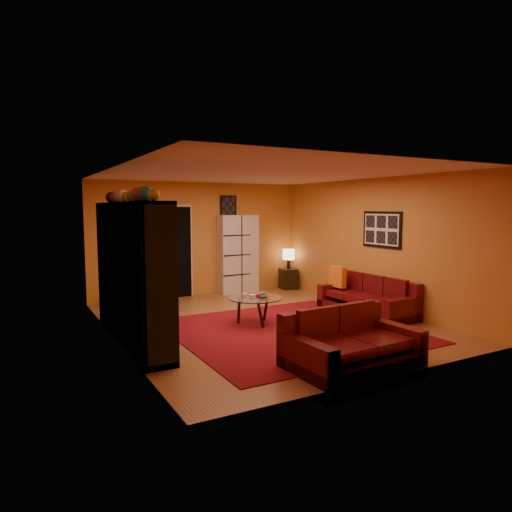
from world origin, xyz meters
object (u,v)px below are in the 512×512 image
bowl_chair (131,293)px  table_lamp (289,255)px  sofa (369,299)px  coffee_table (255,300)px  entertainment_unit (131,272)px  tv (134,276)px  storage_cabinet (238,254)px  loveseat (348,343)px  side_table (288,279)px

bowl_chair → table_lamp: table_lamp is taller
sofa → coffee_table: 2.34m
entertainment_unit → tv: 0.09m
sofa → storage_cabinet: storage_cabinet is taller
sofa → coffee_table: size_ratio=2.15×
coffee_table → bowl_chair: bearing=121.0°
storage_cabinet → table_lamp: 1.35m
loveseat → bowl_chair: (-1.61, 4.91, -0.00)m
loveseat → bowl_chair: 5.17m
loveseat → table_lamp: (2.35, 5.07, 0.57)m
entertainment_unit → sofa: bearing=-4.9°
coffee_table → storage_cabinet: 3.09m
tv → table_lamp: tv is taller
tv → bowl_chair: (0.52, 2.47, -0.71)m
side_table → coffee_table: bearing=-131.9°
storage_cabinet → bowl_chair: (-2.62, -0.30, -0.65)m
entertainment_unit → coffee_table: entertainment_unit is taller
loveseat → storage_cabinet: storage_cabinet is taller
loveseat → sofa: bearing=-50.4°
tv → storage_cabinet: size_ratio=0.50×
entertainment_unit → loveseat: entertainment_unit is taller
loveseat → table_lamp: size_ratio=3.47×
sofa → coffee_table: (-2.31, 0.33, 0.14)m
table_lamp → entertainment_unit: bearing=-149.6°
entertainment_unit → storage_cabinet: bearing=41.3°
storage_cabinet → sofa: bearing=-66.6°
sofa → storage_cabinet: 3.46m
tv → loveseat: (2.12, -2.44, -0.70)m
side_table → tv: bearing=-149.6°
loveseat → tv: bearing=38.3°
storage_cabinet → table_lamp: size_ratio=3.75×
loveseat → coffee_table: size_ratio=1.84×
coffee_table → side_table: 3.64m
side_table → storage_cabinet: bearing=173.9°
tv → sofa: 4.43m
entertainment_unit → bowl_chair: 2.68m
coffee_table → storage_cabinet: bearing=69.1°
sofa → side_table: sofa is taller
tv → table_lamp: size_ratio=1.87×
tv → loveseat: 3.31m
tv → sofa: size_ratio=0.46×
loveseat → side_table: size_ratio=3.42×
sofa → loveseat: same height
tv → sofa: tv is taller
loveseat → storage_cabinet: bearing=-13.7°
entertainment_unit → storage_cabinet: entertainment_unit is taller
table_lamp → tv: bearing=-149.6°
tv → coffee_table: bearing=-92.2°
sofa → loveseat: size_ratio=1.17×
storage_cabinet → side_table: storage_cabinet is taller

